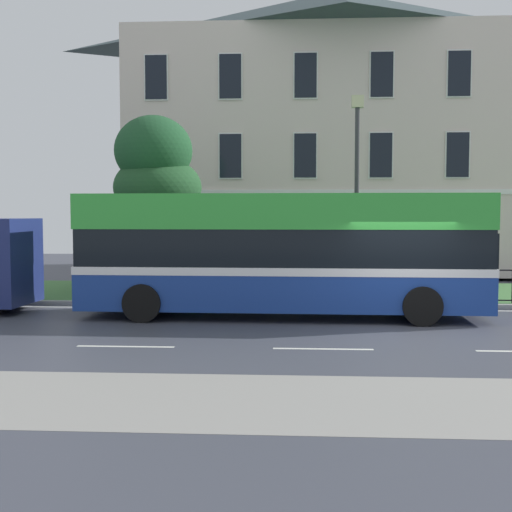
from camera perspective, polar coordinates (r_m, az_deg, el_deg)
ground_plane at (r=16.44m, az=12.39°, el=-5.91°), size 60.00×56.00×0.18m
georgian_townhouse at (r=31.49m, az=6.91°, el=10.67°), size 18.25×9.41×12.74m
iron_verge_railing at (r=19.51m, az=8.88°, el=-2.46°), size 15.16×0.04×0.97m
evergreen_tree at (r=22.22m, az=-8.89°, el=3.17°), size 4.37×4.43×5.77m
single_decker_bus at (r=17.22m, az=2.28°, el=0.29°), size 10.46×2.75×3.19m
street_lamp_post at (r=20.61m, az=8.67°, el=6.37°), size 0.36×0.24×6.15m
litter_bin at (r=20.10m, az=0.77°, el=-2.08°), size 0.49×0.49×1.11m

